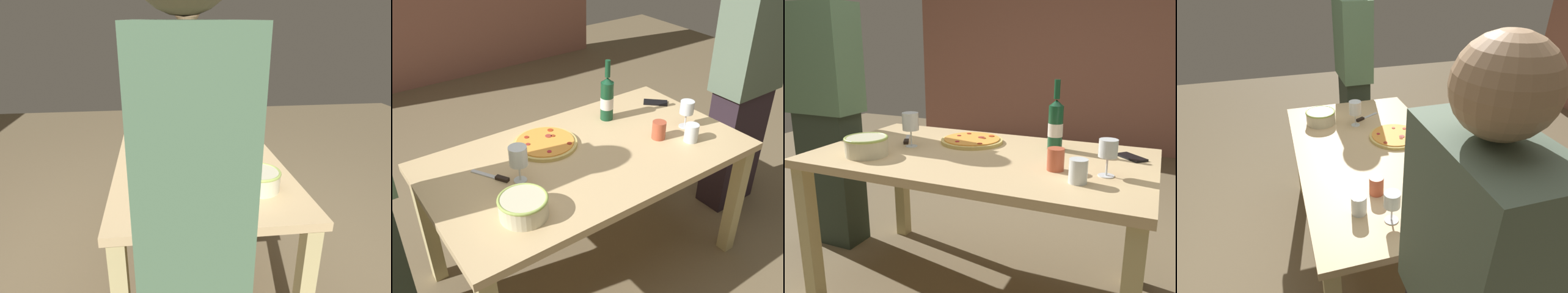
{
  "view_description": "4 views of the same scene",
  "coord_description": "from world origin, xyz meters",
  "views": [
    {
      "loc": [
        -1.87,
        0.22,
        1.5
      ],
      "look_at": [
        0.0,
        0.0,
        0.79
      ],
      "focal_mm": 31.39,
      "sensor_mm": 36.0,
      "label": 1
    },
    {
      "loc": [
        -1.07,
        -1.49,
        1.91
      ],
      "look_at": [
        0.0,
        0.0,
        0.79
      ],
      "focal_mm": 39.9,
      "sensor_mm": 36.0,
      "label": 2
    },
    {
      "loc": [
        0.77,
        -1.73,
        1.29
      ],
      "look_at": [
        0.0,
        0.0,
        0.79
      ],
      "focal_mm": 37.62,
      "sensor_mm": 36.0,
      "label": 3
    },
    {
      "loc": [
        1.68,
        -0.49,
        1.8
      ],
      "look_at": [
        0.0,
        0.0,
        0.79
      ],
      "focal_mm": 30.97,
      "sensor_mm": 36.0,
      "label": 4
    }
  ],
  "objects": [
    {
      "name": "pizza",
      "position": [
        -0.13,
        0.19,
        0.76
      ],
      "size": [
        0.33,
        0.33,
        0.03
      ],
      "color": "#D5BA65",
      "rests_on": "dining_table"
    },
    {
      "name": "wine_glass_near_pizza",
      "position": [
        -0.38,
        -0.01,
        0.88
      ],
      "size": [
        0.08,
        0.08,
        0.18
      ],
      "color": "white",
      "rests_on": "dining_table"
    },
    {
      "name": "ground_plane",
      "position": [
        0.0,
        0.0,
        0.0
      ],
      "size": [
        8.0,
        8.0,
        0.0
      ],
      "primitive_type": "plane",
      "color": "#766447"
    },
    {
      "name": "cell_phone",
      "position": [
        0.67,
        0.22,
        0.76
      ],
      "size": [
        0.15,
        0.15,
        0.01
      ],
      "primitive_type": "cube",
      "rotation": [
        0.0,
        0.0,
        3.94
      ],
      "color": "black",
      "rests_on": "dining_table"
    },
    {
      "name": "wine_glass_by_bottle",
      "position": [
        0.6,
        -0.09,
        0.86
      ],
      "size": [
        0.08,
        0.08,
        0.15
      ],
      "color": "white",
      "rests_on": "dining_table"
    },
    {
      "name": "serving_bowl",
      "position": [
        -0.49,
        -0.23,
        0.8
      ],
      "size": [
        0.21,
        0.21,
        0.09
      ],
      "color": "beige",
      "rests_on": "dining_table"
    },
    {
      "name": "cup_ceramic",
      "position": [
        0.51,
        -0.21,
        0.8
      ],
      "size": [
        0.07,
        0.07,
        0.1
      ],
      "primitive_type": "cylinder",
      "color": "white",
      "rests_on": "dining_table"
    },
    {
      "name": "dining_table",
      "position": [
        0.0,
        0.0,
        0.66
      ],
      "size": [
        1.6,
        0.9,
        0.75
      ],
      "color": "#D4B480",
      "rests_on": "ground"
    },
    {
      "name": "pizza_knife",
      "position": [
        -0.47,
        0.07,
        0.76
      ],
      "size": [
        0.12,
        0.19,
        0.02
      ],
      "color": "silver",
      "rests_on": "dining_table"
    },
    {
      "name": "wine_bottle",
      "position": [
        0.3,
        0.24,
        0.88
      ],
      "size": [
        0.07,
        0.07,
        0.35
      ],
      "color": "#154629",
      "rests_on": "dining_table"
    },
    {
      "name": "person_host",
      "position": [
        1.14,
        -0.06,
        0.85
      ],
      "size": [
        0.41,
        0.24,
        1.68
      ],
      "rotation": [
        0.0,
        0.0,
        3.09
      ],
      "color": "#2B1F27",
      "rests_on": "ground"
    },
    {
      "name": "cup_amber",
      "position": [
        0.39,
        -0.09,
        0.8
      ],
      "size": [
        0.07,
        0.07,
        0.1
      ],
      "primitive_type": "cylinder",
      "color": "#BC5135",
      "rests_on": "dining_table"
    }
  ]
}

